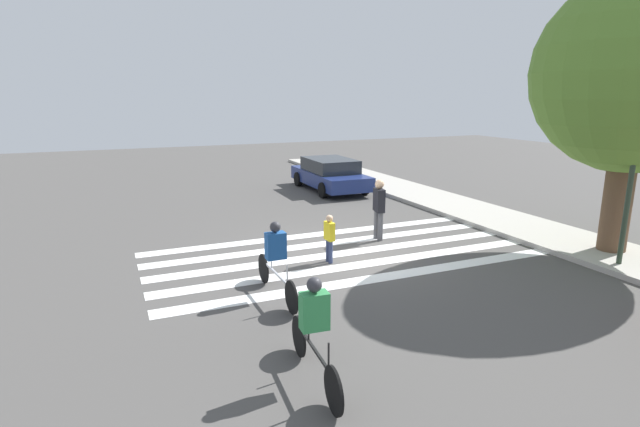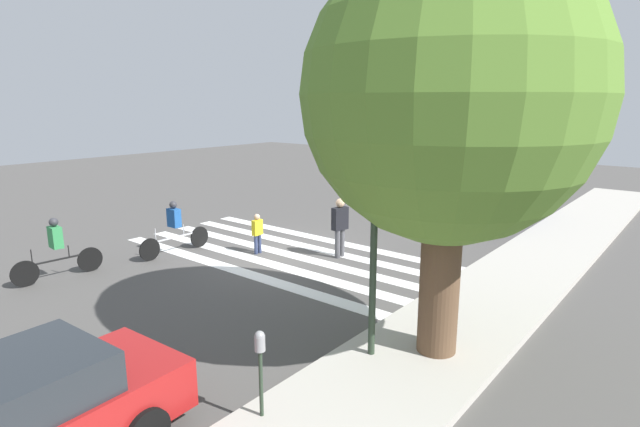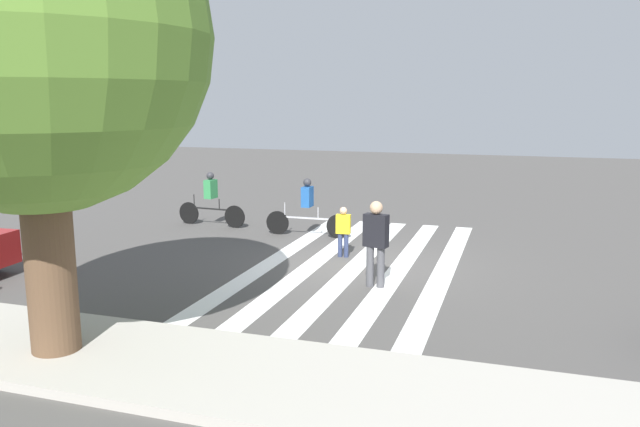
# 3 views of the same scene
# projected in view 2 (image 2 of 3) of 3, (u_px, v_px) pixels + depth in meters

# --- Properties ---
(ground_plane) EXTENTS (60.00, 60.00, 0.00)m
(ground_plane) POSITION_uv_depth(u_px,v_px,m) (283.00, 253.00, 15.05)
(ground_plane) COLOR #4C4947
(sidewalk_curb) EXTENTS (36.00, 2.50, 0.14)m
(sidewalk_curb) POSITION_uv_depth(u_px,v_px,m) (487.00, 302.00, 11.20)
(sidewalk_curb) COLOR #ADA89E
(sidewalk_curb) RESTS_ON ground_plane
(crosswalk_stripes) EXTENTS (4.38, 10.00, 0.01)m
(crosswalk_stripes) POSITION_uv_depth(u_px,v_px,m) (283.00, 253.00, 15.05)
(crosswalk_stripes) COLOR white
(crosswalk_stripes) RESTS_ON ground_plane
(traffic_light) EXTENTS (0.60, 0.50, 4.81)m
(traffic_light) POSITION_uv_depth(u_px,v_px,m) (369.00, 171.00, 8.15)
(traffic_light) COLOR #283828
(traffic_light) RESTS_ON ground_plane
(parking_meter) EXTENTS (0.15, 0.15, 1.43)m
(parking_meter) POSITION_uv_depth(u_px,v_px,m) (260.00, 356.00, 6.84)
(parking_meter) COLOR #283828
(parking_meter) RESTS_ON ground_plane
(street_tree) EXTENTS (4.82, 4.82, 6.99)m
(street_tree) POSITION_uv_depth(u_px,v_px,m) (450.00, 97.00, 7.94)
(street_tree) COLOR brown
(street_tree) RESTS_ON ground_plane
(pedestrian_adult_blue_shirt) EXTENTS (0.52, 0.32, 1.75)m
(pedestrian_adult_blue_shirt) POSITION_uv_depth(u_px,v_px,m) (340.00, 224.00, 14.47)
(pedestrian_adult_blue_shirt) COLOR #4C4C51
(pedestrian_adult_blue_shirt) RESTS_ON ground_plane
(pedestrian_child_with_backpack) EXTENTS (0.34, 0.18, 1.22)m
(pedestrian_child_with_backpack) POSITION_uv_depth(u_px,v_px,m) (257.00, 231.00, 14.87)
(pedestrian_child_with_backpack) COLOR navy
(pedestrian_child_with_backpack) RESTS_ON ground_plane
(cyclist_far_lane) EXTENTS (2.24, 0.42, 1.61)m
(cyclist_far_lane) POSITION_uv_depth(u_px,v_px,m) (56.00, 246.00, 12.70)
(cyclist_far_lane) COLOR black
(cyclist_far_lane) RESTS_ON ground_plane
(cyclist_mid_street) EXTENTS (2.42, 0.40, 1.61)m
(cyclist_mid_street) POSITION_uv_depth(u_px,v_px,m) (174.00, 226.00, 14.82)
(cyclist_mid_street) COLOR black
(cyclist_mid_street) RESTS_ON ground_plane
(car_parked_dark_suv) EXTENTS (4.77, 2.14, 1.38)m
(car_parked_dark_suv) POSITION_uv_depth(u_px,v_px,m) (497.00, 202.00, 19.06)
(car_parked_dark_suv) COLOR navy
(car_parked_dark_suv) RESTS_ON ground_plane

